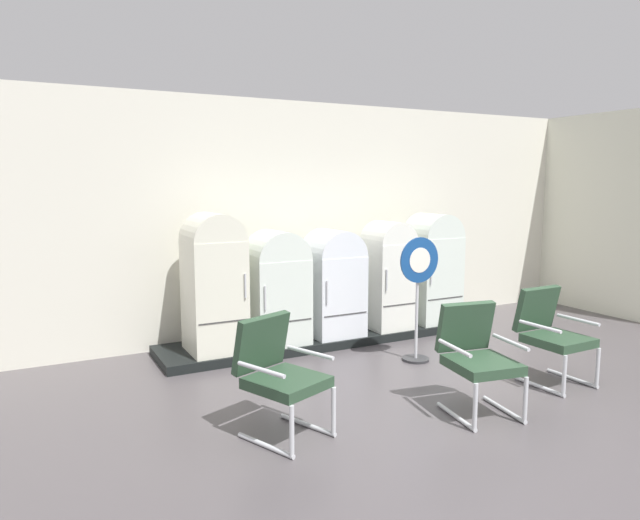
% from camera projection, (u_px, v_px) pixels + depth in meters
% --- Properties ---
extents(ground, '(12.00, 10.00, 0.05)m').
position_uv_depth(ground, '(494.00, 426.00, 5.03)').
color(ground, '#4C474A').
extents(back_wall, '(11.76, 0.12, 3.19)m').
position_uv_depth(back_wall, '(309.00, 218.00, 8.02)').
color(back_wall, silver).
rests_on(back_wall, ground).
extents(side_wall_right, '(0.16, 2.20, 3.19)m').
position_uv_depth(side_wall_right, '(603.00, 215.00, 9.12)').
color(side_wall_right, silver).
rests_on(side_wall_right, ground).
extents(display_plinth, '(4.56, 0.95, 0.11)m').
position_uv_depth(display_plinth, '(330.00, 336.00, 7.67)').
color(display_plinth, black).
rests_on(display_plinth, ground).
extents(refrigerator_0, '(0.64, 0.72, 1.64)m').
position_uv_depth(refrigerator_0, '(214.00, 278.00, 6.73)').
color(refrigerator_0, silver).
rests_on(refrigerator_0, display_plinth).
extents(refrigerator_1, '(0.70, 0.66, 1.41)m').
position_uv_depth(refrigerator_1, '(277.00, 285.00, 7.09)').
color(refrigerator_1, silver).
rests_on(refrigerator_1, display_plinth).
extents(refrigerator_2, '(0.67, 0.69, 1.39)m').
position_uv_depth(refrigerator_2, '(333.00, 280.00, 7.47)').
color(refrigerator_2, white).
rests_on(refrigerator_2, display_plinth).
extents(refrigerator_3, '(0.59, 0.61, 1.47)m').
position_uv_depth(refrigerator_3, '(388.00, 272.00, 7.82)').
color(refrigerator_3, white).
rests_on(refrigerator_3, display_plinth).
extents(refrigerator_4, '(0.66, 0.64, 1.55)m').
position_uv_depth(refrigerator_4, '(432.00, 265.00, 8.17)').
color(refrigerator_4, silver).
rests_on(refrigerator_4, display_plinth).
extents(armchair_left, '(0.78, 0.85, 1.00)m').
position_uv_depth(armchair_left, '(278.00, 370.00, 4.75)').
color(armchair_left, silver).
rests_on(armchair_left, ground).
extents(armchair_right, '(0.63, 0.70, 1.00)m').
position_uv_depth(armchair_right, '(551.00, 330.00, 6.02)').
color(armchair_right, silver).
rests_on(armchair_right, ground).
extents(armchair_center, '(0.69, 0.77, 1.00)m').
position_uv_depth(armchair_center, '(476.00, 353.00, 5.23)').
color(armchair_center, silver).
rests_on(armchair_center, ground).
extents(sign_stand, '(0.53, 0.32, 1.48)m').
position_uv_depth(sign_stand, '(418.00, 296.00, 6.69)').
color(sign_stand, '#2D2D30').
rests_on(sign_stand, ground).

